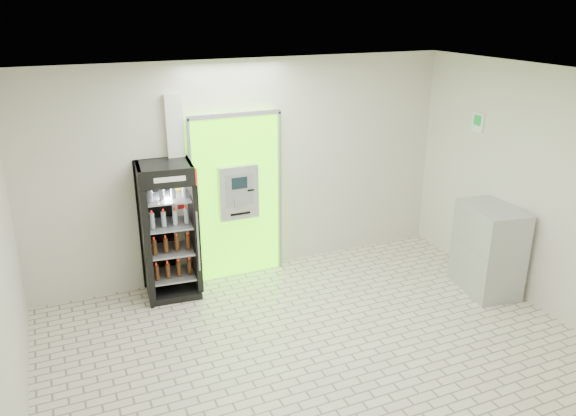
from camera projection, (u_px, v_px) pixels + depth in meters
ground at (328, 361)px, 6.12m from camera, size 6.00×6.00×0.00m
room_shell at (332, 202)px, 5.49m from camera, size 6.00×6.00×6.00m
atm_assembly at (236, 196)px, 7.72m from camera, size 1.30×0.24×2.33m
pillar at (179, 193)px, 7.41m from camera, size 0.22×0.11×2.60m
beverage_cooler at (169, 233)px, 7.26m from camera, size 0.73×0.68×1.80m
steel_cabinet at (488, 249)px, 7.44m from camera, size 0.74×0.98×1.19m
exit_sign at (478, 122)px, 7.71m from camera, size 0.02×0.22×0.26m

